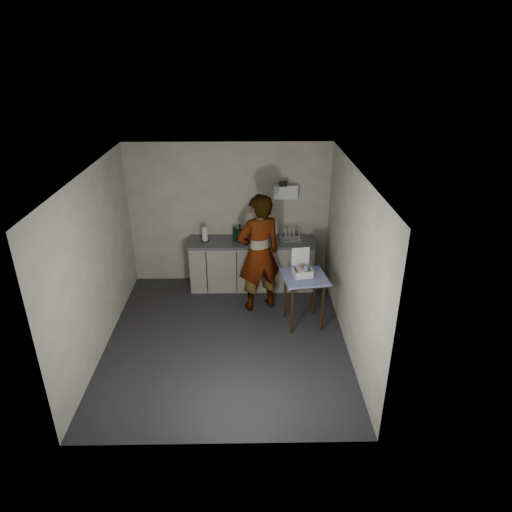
{
  "coord_description": "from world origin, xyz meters",
  "views": [
    {
      "loc": [
        0.35,
        -5.77,
        4.12
      ],
      "look_at": [
        0.46,
        0.45,
        1.19
      ],
      "focal_mm": 32.0,
      "sensor_mm": 36.0,
      "label": 1
    }
  ],
  "objects_px": {
    "paper_towel": "(205,234)",
    "soda_can": "(249,237)",
    "kitchen_counter": "(252,265)",
    "soap_bottle": "(240,233)",
    "dark_bottle": "(235,234)",
    "dish_rack": "(290,236)",
    "standing_man": "(259,253)",
    "side_table": "(304,283)",
    "bakery_box": "(302,269)"
  },
  "relations": [
    {
      "from": "kitchen_counter",
      "to": "standing_man",
      "type": "distance_m",
      "value": 0.96
    },
    {
      "from": "standing_man",
      "to": "dish_rack",
      "type": "height_order",
      "value": "standing_man"
    },
    {
      "from": "paper_towel",
      "to": "dark_bottle",
      "type": "bearing_deg",
      "value": 0.56
    },
    {
      "from": "dark_bottle",
      "to": "standing_man",
      "type": "bearing_deg",
      "value": -61.44
    },
    {
      "from": "bakery_box",
      "to": "kitchen_counter",
      "type": "bearing_deg",
      "value": 113.5
    },
    {
      "from": "dish_rack",
      "to": "kitchen_counter",
      "type": "bearing_deg",
      "value": -176.29
    },
    {
      "from": "standing_man",
      "to": "dark_bottle",
      "type": "distance_m",
      "value": 0.86
    },
    {
      "from": "soda_can",
      "to": "paper_towel",
      "type": "distance_m",
      "value": 0.78
    },
    {
      "from": "paper_towel",
      "to": "soda_can",
      "type": "bearing_deg",
      "value": 0.96
    },
    {
      "from": "kitchen_counter",
      "to": "paper_towel",
      "type": "xyz_separation_m",
      "value": [
        -0.83,
        0.0,
        0.61
      ]
    },
    {
      "from": "standing_man",
      "to": "paper_towel",
      "type": "bearing_deg",
      "value": -59.63
    },
    {
      "from": "soda_can",
      "to": "dish_rack",
      "type": "bearing_deg",
      "value": 2.45
    },
    {
      "from": "standing_man",
      "to": "soap_bottle",
      "type": "bearing_deg",
      "value": -85.87
    },
    {
      "from": "standing_man",
      "to": "soda_can",
      "type": "distance_m",
      "value": 0.78
    },
    {
      "from": "soap_bottle",
      "to": "dish_rack",
      "type": "bearing_deg",
      "value": 6.78
    },
    {
      "from": "soap_bottle",
      "to": "bakery_box",
      "type": "xyz_separation_m",
      "value": [
        0.98,
        -1.14,
        -0.14
      ]
    },
    {
      "from": "kitchen_counter",
      "to": "paper_towel",
      "type": "distance_m",
      "value": 1.03
    },
    {
      "from": "side_table",
      "to": "dark_bottle",
      "type": "distance_m",
      "value": 1.71
    },
    {
      "from": "kitchen_counter",
      "to": "dish_rack",
      "type": "relative_size",
      "value": 6.06
    },
    {
      "from": "kitchen_counter",
      "to": "dark_bottle",
      "type": "bearing_deg",
      "value": 179.01
    },
    {
      "from": "soda_can",
      "to": "paper_towel",
      "type": "xyz_separation_m",
      "value": [
        -0.78,
        -0.01,
        0.07
      ]
    },
    {
      "from": "standing_man",
      "to": "soap_bottle",
      "type": "height_order",
      "value": "standing_man"
    },
    {
      "from": "side_table",
      "to": "dark_bottle",
      "type": "height_order",
      "value": "dark_bottle"
    },
    {
      "from": "standing_man",
      "to": "paper_towel",
      "type": "distance_m",
      "value": 1.21
    },
    {
      "from": "soda_can",
      "to": "dark_bottle",
      "type": "height_order",
      "value": "dark_bottle"
    },
    {
      "from": "kitchen_counter",
      "to": "dish_rack",
      "type": "distance_m",
      "value": 0.88
    },
    {
      "from": "side_table",
      "to": "soap_bottle",
      "type": "bearing_deg",
      "value": 121.83
    },
    {
      "from": "kitchen_counter",
      "to": "soap_bottle",
      "type": "xyz_separation_m",
      "value": [
        -0.21,
        -0.06,
        0.65
      ]
    },
    {
      "from": "side_table",
      "to": "soap_bottle",
      "type": "distance_m",
      "value": 1.61
    },
    {
      "from": "dark_bottle",
      "to": "bakery_box",
      "type": "relative_size",
      "value": 0.61
    },
    {
      "from": "side_table",
      "to": "soda_can",
      "type": "xyz_separation_m",
      "value": [
        -0.85,
        1.28,
        0.23
      ]
    },
    {
      "from": "soda_can",
      "to": "dish_rack",
      "type": "distance_m",
      "value": 0.73
    },
    {
      "from": "bakery_box",
      "to": "soap_bottle",
      "type": "bearing_deg",
      "value": 121.57
    },
    {
      "from": "soap_bottle",
      "to": "dark_bottle",
      "type": "relative_size",
      "value": 1.36
    },
    {
      "from": "standing_man",
      "to": "dark_bottle",
      "type": "height_order",
      "value": "standing_man"
    },
    {
      "from": "side_table",
      "to": "dish_rack",
      "type": "bearing_deg",
      "value": 86.94
    },
    {
      "from": "soda_can",
      "to": "dark_bottle",
      "type": "xyz_separation_m",
      "value": [
        -0.25,
        -0.01,
        0.06
      ]
    },
    {
      "from": "kitchen_counter",
      "to": "side_table",
      "type": "relative_size",
      "value": 2.63
    },
    {
      "from": "dish_rack",
      "to": "dark_bottle",
      "type": "bearing_deg",
      "value": -177.72
    },
    {
      "from": "kitchen_counter",
      "to": "bakery_box",
      "type": "relative_size",
      "value": 5.65
    },
    {
      "from": "side_table",
      "to": "paper_towel",
      "type": "bearing_deg",
      "value": 133.88
    },
    {
      "from": "dish_rack",
      "to": "soap_bottle",
      "type": "bearing_deg",
      "value": -173.22
    },
    {
      "from": "side_table",
      "to": "standing_man",
      "type": "xyz_separation_m",
      "value": [
        -0.69,
        0.52,
        0.26
      ]
    },
    {
      "from": "paper_towel",
      "to": "dish_rack",
      "type": "relative_size",
      "value": 0.71
    },
    {
      "from": "kitchen_counter",
      "to": "soap_bottle",
      "type": "distance_m",
      "value": 0.69
    },
    {
      "from": "soda_can",
      "to": "dish_rack",
      "type": "relative_size",
      "value": 0.32
    },
    {
      "from": "side_table",
      "to": "soap_bottle",
      "type": "relative_size",
      "value": 2.57
    },
    {
      "from": "dish_rack",
      "to": "bakery_box",
      "type": "distance_m",
      "value": 1.25
    },
    {
      "from": "dish_rack",
      "to": "bakery_box",
      "type": "height_order",
      "value": "bakery_box"
    },
    {
      "from": "standing_man",
      "to": "bakery_box",
      "type": "relative_size",
      "value": 5.07
    }
  ]
}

